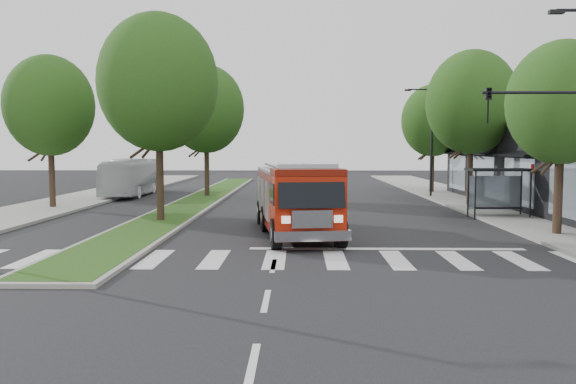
% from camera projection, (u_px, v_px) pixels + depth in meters
% --- Properties ---
extents(ground, '(140.00, 140.00, 0.00)m').
position_uv_depth(ground, '(278.00, 244.00, 21.49)').
color(ground, black).
rests_on(ground, ground).
extents(sidewalk_right, '(5.00, 80.00, 0.15)m').
position_uv_depth(sidewalk_right, '(509.00, 213.00, 31.22)').
color(sidewalk_right, gray).
rests_on(sidewalk_right, ground).
extents(sidewalk_left, '(5.00, 80.00, 0.15)m').
position_uv_depth(sidewalk_left, '(29.00, 212.00, 31.73)').
color(sidewalk_left, gray).
rests_on(sidewalk_left, ground).
extents(median, '(3.00, 50.00, 0.15)m').
position_uv_depth(median, '(202.00, 199.00, 39.54)').
color(median, gray).
rests_on(median, ground).
extents(bus_shelter, '(3.20, 1.60, 2.61)m').
position_uv_depth(bus_shelter, '(498.00, 179.00, 29.24)').
color(bus_shelter, black).
rests_on(bus_shelter, ground).
extents(tree_right_near, '(4.40, 4.40, 8.05)m').
position_uv_depth(tree_right_near, '(562.00, 103.00, 22.84)').
color(tree_right_near, black).
rests_on(tree_right_near, ground).
extents(tree_right_mid, '(5.60, 5.60, 9.72)m').
position_uv_depth(tree_right_mid, '(472.00, 102.00, 34.72)').
color(tree_right_mid, black).
rests_on(tree_right_mid, ground).
extents(tree_right_far, '(5.00, 5.00, 8.73)m').
position_uv_depth(tree_right_far, '(433.00, 121.00, 44.74)').
color(tree_right_far, black).
rests_on(tree_right_far, ground).
extents(tree_median_near, '(5.80, 5.80, 10.16)m').
position_uv_depth(tree_median_near, '(158.00, 83.00, 27.05)').
color(tree_median_near, black).
rests_on(tree_median_near, ground).
extents(tree_median_far, '(5.60, 5.60, 9.72)m').
position_uv_depth(tree_median_far, '(206.00, 109.00, 41.03)').
color(tree_median_far, black).
rests_on(tree_median_far, ground).
extents(tree_left_mid, '(5.20, 5.20, 9.16)m').
position_uv_depth(tree_left_mid, '(50.00, 106.00, 33.23)').
color(tree_left_mid, black).
rests_on(tree_left_mid, ground).
extents(streetlight_right_far, '(2.11, 0.20, 8.00)m').
position_uv_depth(streetlight_right_far, '(430.00, 137.00, 40.88)').
color(streetlight_right_far, black).
rests_on(streetlight_right_far, ground).
extents(fire_engine, '(3.91, 9.21, 3.09)m').
position_uv_depth(fire_engine, '(295.00, 200.00, 23.80)').
color(fire_engine, '#621005').
rests_on(fire_engine, ground).
extents(city_bus, '(2.68, 10.27, 2.84)m').
position_uv_depth(city_bus, '(133.00, 177.00, 43.26)').
color(city_bus, silver).
rests_on(city_bus, ground).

